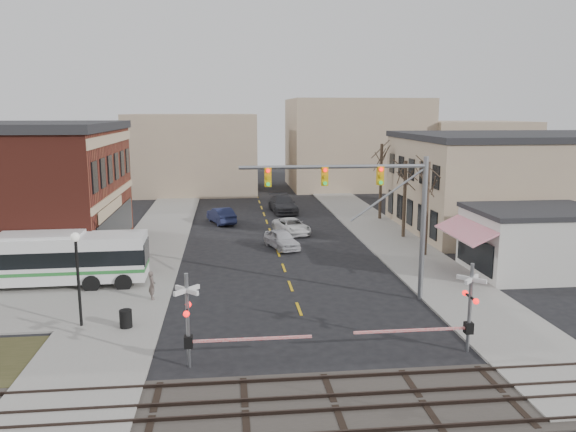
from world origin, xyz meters
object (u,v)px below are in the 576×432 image
Objects in this scene: traffic_signal_mast at (374,199)px; trash_bin at (126,319)px; rr_crossing_west at (198,321)px; car_a at (282,239)px; car_b at (221,215)px; pedestrian_far at (135,266)px; pedestrian_near at (152,285)px; car_c at (292,226)px; rr_crossing_east at (460,309)px; car_d at (283,204)px; transit_bus at (42,259)px; street_lamp at (77,260)px.

traffic_signal_mast is 14.10m from trash_bin.
car_a is at bearing 74.86° from rr_crossing_west.
car_b is (0.66, 30.19, -1.22)m from rr_crossing_west.
car_b reaches higher than car_a.
pedestrian_far is at bearing 95.18° from trash_bin.
pedestrian_near reaches higher than car_b.
car_c is at bearing 74.94° from rr_crossing_west.
car_a is (-5.82, 19.61, -1.26)m from rr_crossing_east.
rr_crossing_west reaches higher than car_a.
rr_crossing_west is 36.10m from car_d.
trash_bin is (6.05, -7.26, -1.22)m from transit_bus.
pedestrian_far is (-13.50, 4.76, -4.66)m from traffic_signal_mast.
pedestrian_far is at bearing 5.56° from pedestrian_near.
pedestrian_near is (-9.70, -16.52, 0.27)m from car_c.
pedestrian_far is (-11.11, -13.09, 0.44)m from car_c.
car_a is 11.41m from car_b.
pedestrian_near is at bearing -116.93° from pedestrian_far.
car_b is 18.98m from pedestrian_far.
car_d is at bearing 96.74° from rr_crossing_east.
street_lamp reaches higher than rr_crossing_east.
street_lamp is 7.57m from pedestrian_far.
street_lamp reaches higher than car_a.
car_d is at bearing 78.78° from rr_crossing_west.
pedestrian_near is at bearing 109.32° from rr_crossing_west.
street_lamp reaches higher than car_d.
rr_crossing_west is 11.18m from rr_crossing_east.
trash_bin is at bearing -114.41° from car_d.
rr_crossing_east is 17.78m from street_lamp.
car_a is at bearing -53.25° from pedestrian_near.
pedestrian_far is (5.37, 0.24, -0.69)m from transit_bus.
car_c is (6.06, -5.20, -0.10)m from car_b.
trash_bin is 7.56m from pedestrian_far.
car_a is 14.06m from pedestrian_near.
pedestrian_far reaches higher than car_a.
rr_crossing_east is at bearing -15.79° from trash_bin.
car_b is at bearing -146.04° from car_d.
car_d is 28.72m from pedestrian_near.
car_d reaches higher than car_b.
transit_bus is at bearing 129.92° from rr_crossing_west.
transit_bus is at bearing -168.76° from car_a.
rr_crossing_west is 7.79m from street_lamp.
pedestrian_near is (6.78, -3.19, -0.86)m from transit_bus.
street_lamp is 18.90m from car_a.
rr_crossing_west is at bearing -120.56° from car_c.
trash_bin is 0.21× the size of car_a.
traffic_signal_mast is 2.19× the size of street_lamp.
pedestrian_near is (-2.97, 8.47, -1.06)m from rr_crossing_west.
car_d is (0.30, 10.40, 0.20)m from car_c.
rr_crossing_east is 15.54m from trash_bin.
rr_crossing_east is 2.90× the size of pedestrian_far.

